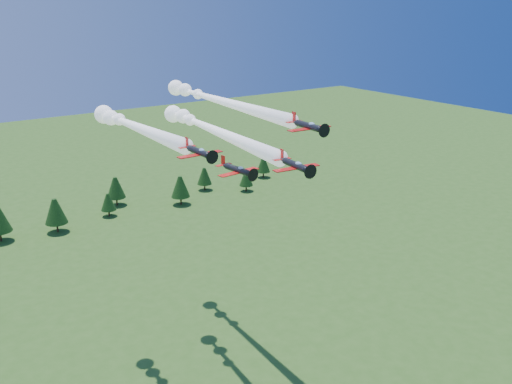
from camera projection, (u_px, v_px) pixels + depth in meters
plane_lead at (210, 128)px, 107.78m from camera, size 10.00×53.17×3.70m
plane_left at (132, 125)px, 104.15m from camera, size 7.33×43.06×3.70m
plane_right at (218, 100)px, 120.92m from camera, size 8.28×57.83×3.70m
plane_slot at (237, 170)px, 98.61m from camera, size 8.19×8.89×2.87m
treeline at (31, 212)px, 182.41m from camera, size 167.11×20.38×11.91m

